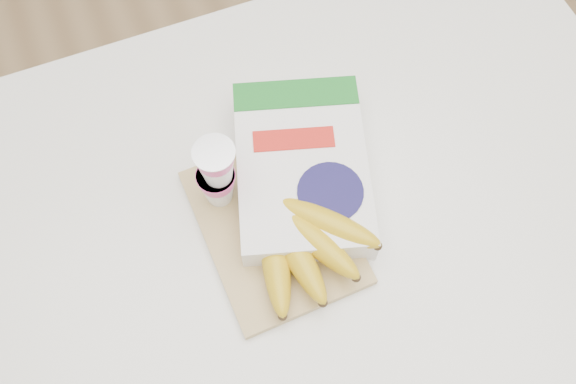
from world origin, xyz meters
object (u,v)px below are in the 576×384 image
object	(u,v)px
table	(290,295)
bananas	(300,240)
cutting_board	(274,226)
yogurt_stack	(217,173)
cereal_box	(302,169)

from	to	relation	value
table	bananas	bearing A→B (deg)	-101.67
table	bananas	xyz separation A→B (m)	(-0.01, -0.07, 0.52)
cutting_board	bananas	world-z (taller)	bananas
table	bananas	world-z (taller)	bananas
yogurt_stack	cereal_box	size ratio (longest dim) A/B	0.42
table	cereal_box	size ratio (longest dim) A/B	3.71
cutting_board	yogurt_stack	distance (m)	0.13
cutting_board	cereal_box	world-z (taller)	cereal_box
bananas	yogurt_stack	xyz separation A→B (m)	(-0.08, 0.12, 0.05)
yogurt_stack	cutting_board	bearing A→B (deg)	-52.22
bananas	cereal_box	bearing A→B (deg)	66.06
table	cereal_box	world-z (taller)	cereal_box
cereal_box	yogurt_stack	bearing A→B (deg)	-167.54
cutting_board	bananas	xyz separation A→B (m)	(0.02, -0.05, 0.04)
table	cereal_box	xyz separation A→B (m)	(0.04, 0.04, 0.50)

